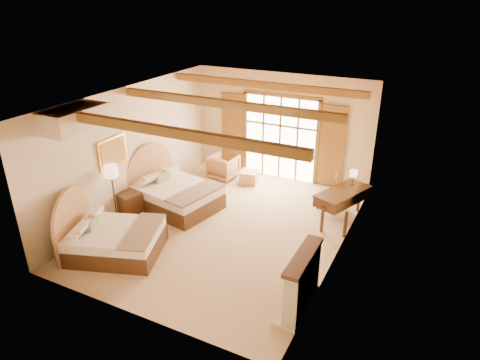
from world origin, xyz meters
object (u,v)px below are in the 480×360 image
Objects in this scene: nightstand at (130,204)px; armchair at (223,167)px; desk at (342,205)px; bed_near at (109,236)px; bed_far at (172,192)px.

armchair reaches higher than nightstand.
desk reaches higher than nightstand.
bed_near is 4.70m from armchair.
bed_far is 1.41× the size of desk.
nightstand is at bearing 76.73° from armchair.
nightstand is 5.39m from desk.
armchair is at bearing 92.56° from bed_far.
bed_far is (-0.01, 2.41, 0.03)m from bed_near.
nightstand is at bearing -134.61° from desk.
desk is at bearing 169.79° from armchair.
bed_near is 1.67m from nightstand.
armchair is (0.33, 2.27, -0.06)m from bed_far.
bed_far is at bearing 68.44° from nightstand.
bed_near is 3.92× the size of nightstand.
bed_far is 3.84× the size of nightstand.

